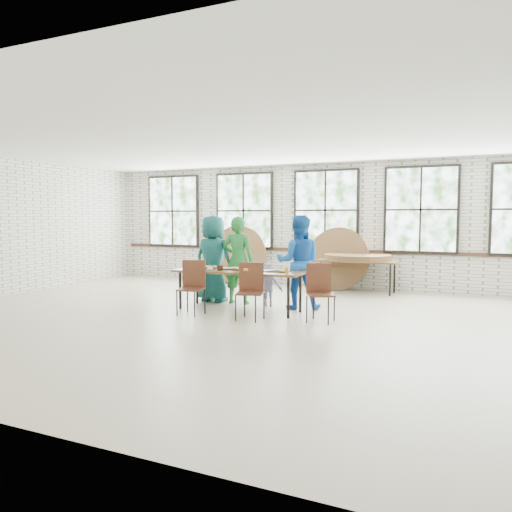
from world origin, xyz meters
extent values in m
plane|color=#C1B699|center=(0.00, 0.00, 0.00)|extent=(12.00, 12.00, 0.00)
plane|color=white|center=(0.00, 0.00, 3.00)|extent=(12.00, 12.00, 0.00)
plane|color=silver|center=(0.00, 4.50, 1.50)|extent=(12.00, 0.00, 12.00)
plane|color=silver|center=(0.00, -4.50, 1.50)|extent=(12.00, 0.00, 12.00)
cube|color=#422819|center=(0.00, 4.47, 0.90)|extent=(11.80, 0.05, 0.08)
cube|color=black|center=(-4.40, 4.44, 1.88)|extent=(1.62, 0.05, 1.97)
cube|color=white|center=(-4.40, 4.41, 1.88)|extent=(1.50, 0.01, 1.85)
cube|color=black|center=(-2.20, 4.44, 1.88)|extent=(1.62, 0.05, 1.97)
cube|color=white|center=(-2.20, 4.41, 1.88)|extent=(1.50, 0.01, 1.85)
cube|color=black|center=(0.00, 4.44, 1.88)|extent=(1.62, 0.05, 1.97)
cube|color=white|center=(0.00, 4.41, 1.88)|extent=(1.50, 0.01, 1.85)
cube|color=black|center=(2.20, 4.44, 1.88)|extent=(1.62, 0.05, 1.97)
cube|color=white|center=(2.20, 4.41, 1.88)|extent=(1.50, 0.01, 1.85)
cube|color=brown|center=(-0.54, 0.83, 0.72)|extent=(2.43, 0.91, 0.04)
cylinder|color=black|center=(-1.62, 0.53, 0.35)|extent=(0.05, 0.05, 0.70)
cylinder|color=black|center=(-1.62, 1.13, 0.35)|extent=(0.05, 0.05, 0.70)
cylinder|color=black|center=(0.54, 0.53, 0.35)|extent=(0.05, 0.05, 0.70)
cylinder|color=black|center=(0.54, 1.13, 0.35)|extent=(0.05, 0.05, 0.70)
cube|color=#552C1C|center=(-1.12, 0.11, 0.45)|extent=(0.51, 0.49, 0.03)
cube|color=#552C1C|center=(-1.17, 0.29, 0.70)|extent=(0.41, 0.14, 0.50)
cylinder|color=black|center=(-1.30, -0.06, 0.22)|extent=(0.02, 0.02, 0.44)
cylinder|color=black|center=(-1.30, 0.28, 0.22)|extent=(0.02, 0.02, 0.44)
cylinder|color=black|center=(-0.94, -0.06, 0.22)|extent=(0.02, 0.02, 0.44)
cylinder|color=black|center=(-0.94, 0.28, 0.22)|extent=(0.02, 0.02, 0.44)
cube|color=#552C1C|center=(0.01, 0.14, 0.45)|extent=(0.52, 0.51, 0.03)
cube|color=#552C1C|center=(-0.05, 0.32, 0.70)|extent=(0.41, 0.16, 0.50)
cylinder|color=black|center=(-0.17, -0.03, 0.22)|extent=(0.02, 0.02, 0.44)
cylinder|color=black|center=(-0.17, 0.31, 0.22)|extent=(0.02, 0.02, 0.44)
cylinder|color=black|center=(0.19, -0.03, 0.22)|extent=(0.02, 0.02, 0.44)
cylinder|color=black|center=(0.19, 0.31, 0.22)|extent=(0.02, 0.02, 0.44)
cube|color=#552C1C|center=(1.13, 0.48, 0.45)|extent=(0.56, 0.55, 0.03)
cube|color=#552C1C|center=(1.04, 0.64, 0.70)|extent=(0.38, 0.22, 0.50)
cylinder|color=black|center=(0.95, 0.31, 0.22)|extent=(0.02, 0.02, 0.44)
cylinder|color=black|center=(0.95, 0.65, 0.22)|extent=(0.02, 0.02, 0.44)
cylinder|color=black|center=(1.31, 0.31, 0.22)|extent=(0.02, 0.02, 0.44)
cylinder|color=black|center=(1.31, 0.65, 0.22)|extent=(0.02, 0.02, 0.44)
imported|color=#175957|center=(-1.45, 1.48, 0.87)|extent=(0.89, 0.61, 1.75)
imported|color=#217E35|center=(-0.88, 1.48, 0.86)|extent=(0.67, 0.48, 1.73)
imported|color=#151642|center=(-0.23, 1.48, 0.42)|extent=(0.62, 0.48, 0.84)
imported|color=blue|center=(0.38, 1.48, 0.87)|extent=(1.01, 0.90, 1.74)
cube|color=brown|center=(0.91, 3.94, 0.72)|extent=(1.81, 0.78, 0.04)
cylinder|color=black|center=(0.13, 3.67, 0.35)|extent=(0.04, 0.04, 0.70)
cylinder|color=black|center=(0.13, 4.22, 0.35)|extent=(0.04, 0.04, 0.70)
cylinder|color=black|center=(1.69, 3.67, 0.35)|extent=(0.04, 0.04, 0.70)
cylinder|color=black|center=(1.69, 4.22, 0.35)|extent=(0.04, 0.04, 0.70)
cube|color=black|center=(-1.28, 0.94, 0.75)|extent=(0.44, 0.33, 0.02)
cube|color=black|center=(-0.70, 0.93, 0.75)|extent=(0.44, 0.33, 0.02)
cube|color=black|center=(0.16, 0.93, 0.75)|extent=(0.44, 0.33, 0.02)
cylinder|color=black|center=(-0.84, 0.65, 0.79)|extent=(0.09, 0.09, 0.09)
cube|color=red|center=(-0.43, 0.72, 0.80)|extent=(0.07, 0.06, 0.11)
cylinder|color=#177FAE|center=(-0.28, 0.72, 0.79)|extent=(0.07, 0.07, 0.10)
cylinder|color=orange|center=(0.46, 0.66, 0.80)|extent=(0.07, 0.07, 0.11)
cylinder|color=white|center=(-0.06, 0.64, 0.79)|extent=(0.17, 0.17, 0.10)
ellipsoid|color=white|center=(-1.04, 0.63, 0.76)|extent=(0.11, 0.11, 0.05)
ellipsoid|color=white|center=(-0.34, 0.59, 0.76)|extent=(0.11, 0.11, 0.05)
cylinder|color=brown|center=(0.91, 3.94, 0.76)|extent=(1.50, 1.50, 0.04)
cylinder|color=brown|center=(0.91, 3.94, 0.80)|extent=(1.50, 1.50, 0.04)
cylinder|color=brown|center=(0.91, 3.94, 0.85)|extent=(1.50, 1.50, 0.04)
cylinder|color=brown|center=(-2.29, 4.21, 0.73)|extent=(1.50, 0.22, 1.50)
cylinder|color=brown|center=(-2.19, 4.11, 0.73)|extent=(1.50, 0.43, 1.46)
cylinder|color=brown|center=(0.40, 4.11, 0.73)|extent=(1.50, 0.39, 1.47)
camera|label=1|loc=(3.53, -7.26, 1.71)|focal=35.00mm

